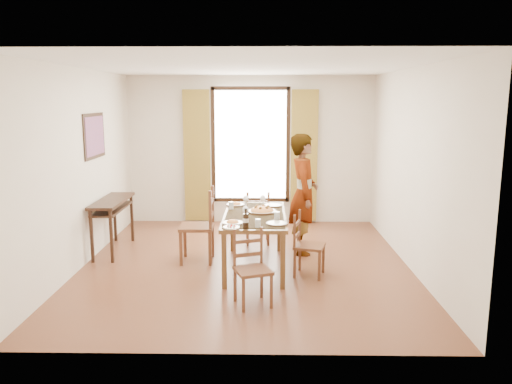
{
  "coord_description": "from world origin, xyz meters",
  "views": [
    {
      "loc": [
        0.26,
        -6.67,
        2.28
      ],
      "look_at": [
        0.14,
        0.18,
        1.0
      ],
      "focal_mm": 35.0,
      "sensor_mm": 36.0,
      "label": 1
    }
  ],
  "objects_px": {
    "dining_table": "(255,219)",
    "man": "(303,194)",
    "console_table": "(112,207)",
    "pasta_platter": "(262,209)"
  },
  "relations": [
    {
      "from": "dining_table",
      "to": "man",
      "type": "bearing_deg",
      "value": 45.36
    },
    {
      "from": "pasta_platter",
      "to": "man",
      "type": "bearing_deg",
      "value": 45.01
    },
    {
      "from": "dining_table",
      "to": "console_table",
      "type": "bearing_deg",
      "value": 161.31
    },
    {
      "from": "man",
      "to": "pasta_platter",
      "type": "height_order",
      "value": "man"
    },
    {
      "from": "dining_table",
      "to": "pasta_platter",
      "type": "distance_m",
      "value": 0.19
    },
    {
      "from": "pasta_platter",
      "to": "dining_table",
      "type": "bearing_deg",
      "value": -132.54
    },
    {
      "from": "dining_table",
      "to": "pasta_platter",
      "type": "relative_size",
      "value": 4.16
    },
    {
      "from": "dining_table",
      "to": "pasta_platter",
      "type": "xyz_separation_m",
      "value": [
        0.1,
        0.11,
        0.12
      ]
    },
    {
      "from": "dining_table",
      "to": "man",
      "type": "distance_m",
      "value": 1.03
    },
    {
      "from": "dining_table",
      "to": "man",
      "type": "relative_size",
      "value": 0.93
    }
  ]
}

